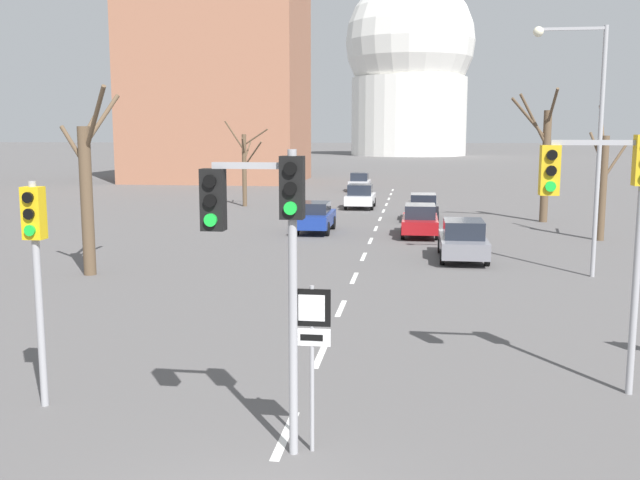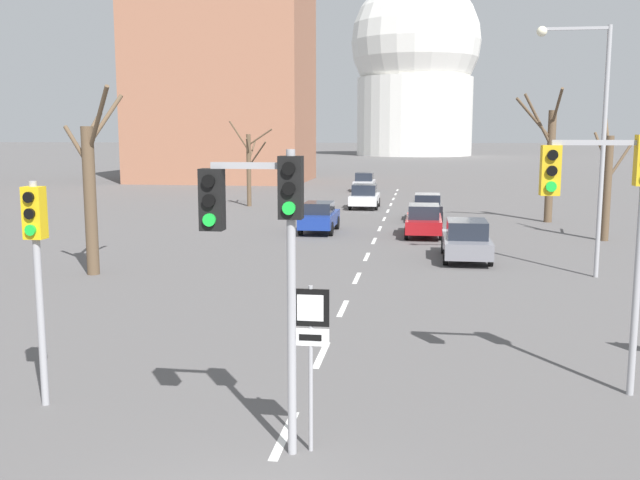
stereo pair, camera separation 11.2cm
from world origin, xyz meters
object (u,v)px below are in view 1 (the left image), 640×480
at_px(route_sign_post, 312,339).
at_px(street_lamp_right, 588,125).
at_px(sedan_near_left, 463,240).
at_px(traffic_signal_near_right, 609,195).
at_px(traffic_signal_near_left, 36,250).
at_px(sedan_far_right, 420,220).
at_px(sedan_distant_centre, 360,182).
at_px(traffic_signal_centre_tall, 265,227).
at_px(sedan_near_right, 423,207).
at_px(sedan_far_left, 360,196).
at_px(sedan_mid_centre, 316,217).

height_order(route_sign_post, street_lamp_right, street_lamp_right).
bearing_deg(sedan_near_left, route_sign_post, -100.82).
bearing_deg(traffic_signal_near_right, traffic_signal_near_left, -168.57).
height_order(sedan_far_right, sedan_distant_centre, sedan_distant_centre).
height_order(sedan_near_left, sedan_distant_centre, sedan_distant_centre).
bearing_deg(traffic_signal_near_right, traffic_signal_centre_tall, -149.53).
distance_m(sedan_near_right, sedan_far_left, 7.80).
bearing_deg(route_sign_post, traffic_signal_centre_tall, -169.81).
bearing_deg(traffic_signal_near_right, street_lamp_right, 79.48).
bearing_deg(traffic_signal_near_right, route_sign_post, -147.22).
height_order(route_sign_post, sedan_near_left, route_sign_post).
xyz_separation_m(street_lamp_right, sedan_near_right, (-5.48, 16.09, -4.56)).
relative_size(sedan_near_left, sedan_far_right, 1.03).
bearing_deg(traffic_signal_near_left, traffic_signal_centre_tall, -16.74).
bearing_deg(sedan_far_right, sedan_far_left, 107.14).
bearing_deg(sedan_mid_centre, sedan_near_right, 46.40).
relative_size(traffic_signal_near_right, sedan_mid_centre, 1.23).
xyz_separation_m(route_sign_post, sedan_far_right, (1.81, 25.04, -1.07)).
height_order(traffic_signal_centre_tall, street_lamp_right, street_lamp_right).
relative_size(traffic_signal_near_right, sedan_far_right, 1.18).
distance_m(traffic_signal_near_right, sedan_near_left, 15.46).
relative_size(traffic_signal_near_left, sedan_mid_centre, 1.01).
bearing_deg(sedan_far_right, traffic_signal_centre_tall, -95.72).
bearing_deg(route_sign_post, sedan_far_left, 93.33).
bearing_deg(sedan_distant_centre, traffic_signal_near_left, -92.06).
bearing_deg(sedan_near_right, traffic_signal_centre_tall, -94.93).
relative_size(street_lamp_right, sedan_near_right, 2.11).
relative_size(route_sign_post, street_lamp_right, 0.31).
bearing_deg(street_lamp_right, sedan_near_right, 108.81).
relative_size(street_lamp_right, sedan_distant_centre, 2.23).
xyz_separation_m(sedan_near_right, sedan_mid_centre, (-5.59, -5.87, -0.00)).
distance_m(sedan_mid_centre, sedan_far_left, 12.50).
bearing_deg(sedan_distant_centre, traffic_signal_centre_tall, -87.06).
relative_size(traffic_signal_centre_tall, traffic_signal_near_left, 1.15).
relative_size(sedan_mid_centre, sedan_distant_centre, 1.07).
xyz_separation_m(street_lamp_right, sedan_far_right, (-5.69, 9.58, -4.58)).
bearing_deg(traffic_signal_near_left, traffic_signal_near_right, 11.43).
height_order(sedan_near_right, sedan_far_right, sedan_far_right).
distance_m(traffic_signal_centre_tall, traffic_signal_near_left, 4.83).
relative_size(traffic_signal_centre_tall, traffic_signal_near_right, 0.94).
distance_m(traffic_signal_near_left, sedan_far_left, 37.03).
height_order(traffic_signal_near_left, street_lamp_right, street_lamp_right).
bearing_deg(sedan_mid_centre, sedan_distant_centre, 89.71).
bearing_deg(sedan_near_right, sedan_far_left, 122.89).
height_order(street_lamp_right, sedan_distant_centre, street_lamp_right).
distance_m(sedan_far_left, sedan_distant_centre, 14.89).
height_order(sedan_mid_centre, sedan_distant_centre, sedan_distant_centre).
relative_size(sedan_near_right, sedan_mid_centre, 0.99).
height_order(traffic_signal_near_right, traffic_signal_near_left, traffic_signal_near_right).
height_order(traffic_signal_centre_tall, traffic_signal_near_right, traffic_signal_near_right).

